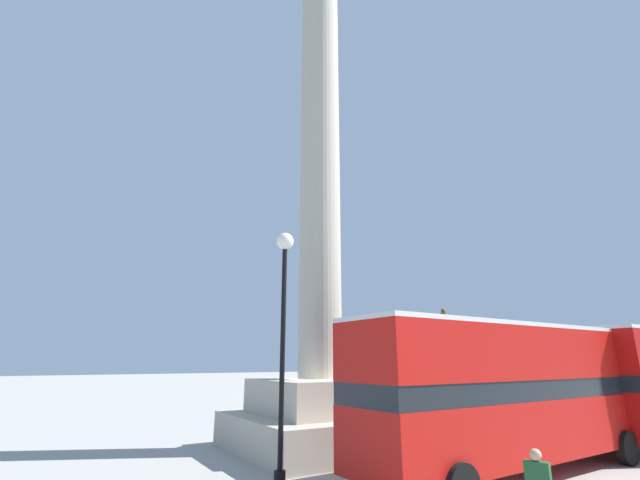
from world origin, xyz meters
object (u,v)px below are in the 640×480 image
monument_column (320,265)px  equestrian_statue (449,382)px  bus_a (510,389)px  street_lamp (283,317)px

monument_column → equestrian_statue: size_ratio=3.83×
bus_a → street_lamp: (-6.43, 2.45, 2.01)m
bus_a → equestrian_statue: bearing=48.2°
bus_a → equestrian_statue: equestrian_statue is taller
monument_column → street_lamp: (-3.46, -3.65, -2.61)m
monument_column → bus_a: size_ratio=2.13×
monument_column → equestrian_statue: (11.69, 4.27, -5.06)m
equestrian_statue → street_lamp: 17.27m
monument_column → street_lamp: 5.66m
monument_column → equestrian_statue: 13.43m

